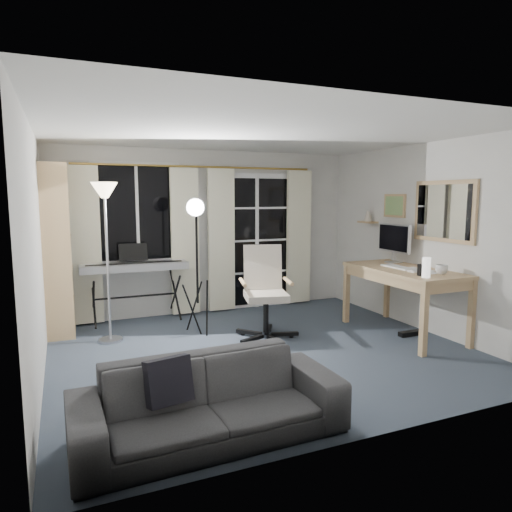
{
  "coord_description": "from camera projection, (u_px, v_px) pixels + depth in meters",
  "views": [
    {
      "loc": [
        -2.01,
        -4.52,
        1.73
      ],
      "look_at": [
        0.06,
        0.35,
        1.03
      ],
      "focal_mm": 32.0,
      "sensor_mm": 36.0,
      "label": 1
    }
  ],
  "objects": [
    {
      "name": "framed_print",
      "position": [
        395.0,
        206.0,
        6.29
      ],
      "size": [
        0.03,
        0.42,
        0.32
      ],
      "color": "#A48356",
      "rests_on": "floor"
    },
    {
      "name": "wall_shelf",
      "position": [
        368.0,
        218.0,
        6.75
      ],
      "size": [
        0.16,
        0.3,
        0.18
      ],
      "color": "#A48356",
      "rests_on": "floor"
    },
    {
      "name": "french_door",
      "position": [
        256.0,
        242.0,
        7.09
      ],
      "size": [
        1.32,
        0.09,
        2.11
      ],
      "color": "white",
      "rests_on": "floor"
    },
    {
      "name": "desk_clutter",
      "position": [
        413.0,
        287.0,
        5.44
      ],
      "size": [
        0.5,
        0.95,
        1.06
      ],
      "rotation": [
        0.0,
        0.0,
        -0.01
      ],
      "color": "white",
      "rests_on": "desk"
    },
    {
      "name": "floor",
      "position": [
        263.0,
        352.0,
        5.14
      ],
      "size": [
        4.5,
        4.0,
        0.02
      ],
      "primitive_type": "cube",
      "color": "#343C4C",
      "rests_on": "ground"
    },
    {
      "name": "wall_mirror",
      "position": [
        444.0,
        211.0,
        5.48
      ],
      "size": [
        0.04,
        0.94,
        0.74
      ],
      "color": "#A48356",
      "rests_on": "floor"
    },
    {
      "name": "curtains",
      "position": [
        203.0,
        240.0,
        6.65
      ],
      "size": [
        3.6,
        0.07,
        2.13
      ],
      "color": "gold",
      "rests_on": "floor"
    },
    {
      "name": "mug",
      "position": [
        442.0,
        268.0,
        5.24
      ],
      "size": [
        0.14,
        0.11,
        0.14
      ],
      "primitive_type": "imported",
      "rotation": [
        0.0,
        0.0,
        -0.01
      ],
      "color": "silver",
      "rests_on": "desk"
    },
    {
      "name": "studio_light",
      "position": [
        196.0,
        223.0,
        5.57
      ],
      "size": [
        0.39,
        0.4,
        1.75
      ],
      "rotation": [
        0.0,
        0.0,
        -0.36
      ],
      "color": "black",
      "rests_on": "floor"
    },
    {
      "name": "desk",
      "position": [
        404.0,
        277.0,
        5.68
      ],
      "size": [
        0.8,
        1.57,
        0.84
      ],
      "rotation": [
        0.0,
        0.0,
        -0.01
      ],
      "color": "tan",
      "rests_on": "floor"
    },
    {
      "name": "monitor",
      "position": [
        394.0,
        239.0,
        6.11
      ],
      "size": [
        0.2,
        0.6,
        0.53
      ],
      "rotation": [
        0.0,
        0.0,
        -0.01
      ],
      "color": "silver",
      "rests_on": "desk"
    },
    {
      "name": "bookshelf",
      "position": [
        54.0,
        254.0,
        5.78
      ],
      "size": [
        0.37,
        1.0,
        2.12
      ],
      "rotation": [
        0.0,
        0.0,
        -0.03
      ],
      "color": "#A48356",
      "rests_on": "floor"
    },
    {
      "name": "keyboard_piano",
      "position": [
        135.0,
        268.0,
        6.14
      ],
      "size": [
        1.41,
        0.7,
        1.02
      ],
      "rotation": [
        0.0,
        0.0,
        -0.02
      ],
      "color": "black",
      "rests_on": "floor"
    },
    {
      "name": "office_chair",
      "position": [
        264.0,
        283.0,
        5.62
      ],
      "size": [
        0.79,
        0.78,
        1.14
      ],
      "rotation": [
        0.0,
        0.0,
        -0.25
      ],
      "color": "black",
      "rests_on": "floor"
    },
    {
      "name": "window",
      "position": [
        137.0,
        213.0,
        6.33
      ],
      "size": [
        1.2,
        0.08,
        1.4
      ],
      "color": "white",
      "rests_on": "floor"
    },
    {
      "name": "sofa",
      "position": [
        210.0,
        388.0,
        3.24
      ],
      "size": [
        1.93,
        0.6,
        0.75
      ],
      "rotation": [
        0.0,
        0.0,
        0.02
      ],
      "color": "#28292B",
      "rests_on": "floor"
    },
    {
      "name": "torchiere_lamp",
      "position": [
        105.0,
        214.0,
        5.29
      ],
      "size": [
        0.35,
        0.35,
        1.89
      ],
      "rotation": [
        0.0,
        0.0,
        0.19
      ],
      "color": "#B2B2B7",
      "rests_on": "floor"
    }
  ]
}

